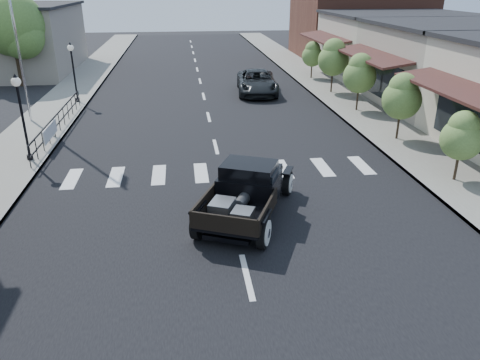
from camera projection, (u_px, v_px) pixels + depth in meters
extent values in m
plane|color=black|center=(233.00, 221.00, 14.37)|extent=(120.00, 120.00, 0.00)
cube|color=black|center=(205.00, 104.00, 28.06)|extent=(14.00, 80.00, 0.02)
cube|color=gray|center=(59.00, 107.00, 27.06)|extent=(3.00, 80.00, 0.15)
cube|color=gray|center=(342.00, 99.00, 29.01)|extent=(3.00, 80.00, 0.15)
cube|color=gray|center=(7.00, 40.00, 37.23)|extent=(10.00, 12.00, 5.00)
cube|color=gray|center=(465.00, 66.00, 27.09)|extent=(10.00, 9.00, 4.50)
cube|color=#B4A898|center=(398.00, 47.00, 35.30)|extent=(10.00, 9.00, 4.50)
cube|color=brown|center=(359.00, 19.00, 44.00)|extent=(11.00, 10.00, 7.00)
imported|color=black|center=(257.00, 82.00, 30.38)|extent=(2.92, 5.54, 1.48)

